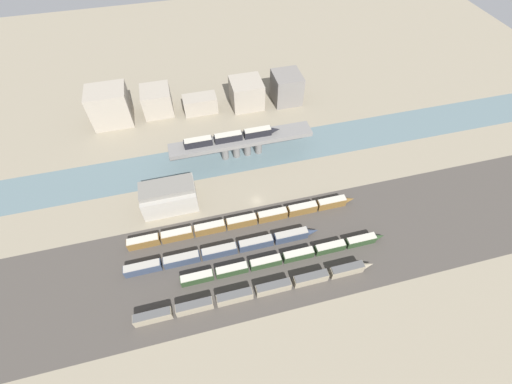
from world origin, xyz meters
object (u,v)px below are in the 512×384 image
(train_yard_mid, at_px, (286,258))
(warehouse_building, at_px, (169,196))
(train_yard_near, at_px, (258,291))
(train_yard_far, at_px, (223,250))
(train_yard_outer, at_px, (245,221))
(train_on_bridge, at_px, (232,137))

(train_yard_mid, relative_size, warehouse_building, 3.58)
(train_yard_near, bearing_deg, train_yard_mid, 37.53)
(train_yard_mid, height_order, train_yard_far, train_yard_far)
(train_yard_near, xyz_separation_m, train_yard_outer, (2.08, 27.72, -0.05))
(train_yard_far, bearing_deg, train_yard_mid, -21.25)
(train_yard_mid, bearing_deg, train_yard_outer, 119.40)
(train_on_bridge, xyz_separation_m, warehouse_building, (-29.08, -20.01, -6.29))
(train_on_bridge, relative_size, train_yard_far, 0.59)
(train_yard_near, relative_size, train_yard_far, 1.16)
(train_yard_mid, bearing_deg, warehouse_building, 136.48)
(train_on_bridge, height_order, train_yard_outer, train_on_bridge)
(train_on_bridge, height_order, train_yard_far, train_on_bridge)
(train_on_bridge, bearing_deg, train_yard_mid, -82.48)
(warehouse_building, bearing_deg, train_on_bridge, 34.53)
(train_on_bridge, bearing_deg, train_yard_far, -105.82)
(train_on_bridge, xyz_separation_m, train_yard_far, (-13.19, -46.54, -9.59))
(train_yard_near, height_order, warehouse_building, warehouse_building)
(train_on_bridge, height_order, train_yard_mid, train_on_bridge)
(train_yard_far, distance_m, warehouse_building, 31.10)
(train_on_bridge, distance_m, train_yard_outer, 37.60)
(train_yard_far, distance_m, train_yard_outer, 14.43)
(train_yard_far, bearing_deg, train_on_bridge, 74.18)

